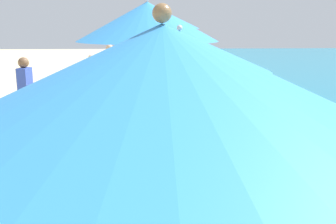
{
  "coord_description": "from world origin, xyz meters",
  "views": [
    {
      "loc": [
        0.08,
        2.14,
        2.53
      ],
      "look_at": [
        0.46,
        8.94,
        0.97
      ],
      "focal_mm": 42.45,
      "sensor_mm": 36.0,
      "label": 1
    }
  ],
  "objects_px": {
    "lounger_third_shoreside": "(235,184)",
    "lounger_fourth_shoreside": "(189,127)",
    "lounger_fifth_inland": "(184,112)",
    "lounger_farthest_shoreside": "(176,85)",
    "cooler_box": "(182,81)",
    "umbrella_second": "(162,107)",
    "umbrella_fifth": "(157,20)",
    "umbrella_fourth": "(147,22)",
    "lounger_fourth_inland": "(190,161)",
    "umbrella_farthest": "(167,21)",
    "lounger_fifth_shoreside": "(183,95)",
    "person_walking_mid": "(25,88)",
    "person_walking_far": "(92,75)",
    "person_walking_near": "(110,65)",
    "umbrella_third": "(179,51)"
  },
  "relations": [
    {
      "from": "lounger_third_shoreside",
      "to": "lounger_fourth_shoreside",
      "type": "height_order",
      "value": "lounger_fourth_shoreside"
    },
    {
      "from": "umbrella_third",
      "to": "lounger_third_shoreside",
      "type": "bearing_deg",
      "value": 49.35
    },
    {
      "from": "person_walking_near",
      "to": "person_walking_far",
      "type": "height_order",
      "value": "person_walking_near"
    },
    {
      "from": "lounger_fifth_inland",
      "to": "person_walking_far",
      "type": "distance_m",
      "value": 3.4
    },
    {
      "from": "umbrella_fifth",
      "to": "person_walking_near",
      "type": "xyz_separation_m",
      "value": [
        -1.52,
        2.58,
        -1.47
      ]
    },
    {
      "from": "umbrella_third",
      "to": "lounger_fourth_shoreside",
      "type": "height_order",
      "value": "umbrella_third"
    },
    {
      "from": "lounger_fifth_inland",
      "to": "cooler_box",
      "type": "height_order",
      "value": "lounger_fifth_inland"
    },
    {
      "from": "lounger_third_shoreside",
      "to": "lounger_fifth_inland",
      "type": "bearing_deg",
      "value": -88.26
    },
    {
      "from": "umbrella_second",
      "to": "person_walking_mid",
      "type": "distance_m",
      "value": 8.32
    },
    {
      "from": "lounger_fourth_shoreside",
      "to": "cooler_box",
      "type": "bearing_deg",
      "value": -94.82
    },
    {
      "from": "umbrella_fifth",
      "to": "lounger_third_shoreside",
      "type": "bearing_deg",
      "value": -80.55
    },
    {
      "from": "lounger_fifth_inland",
      "to": "person_walking_far",
      "type": "xyz_separation_m",
      "value": [
        -2.57,
        2.12,
        0.68
      ]
    },
    {
      "from": "umbrella_fifth",
      "to": "cooler_box",
      "type": "relative_size",
      "value": 5.33
    },
    {
      "from": "umbrella_second",
      "to": "person_walking_far",
      "type": "xyz_separation_m",
      "value": [
        -1.67,
        10.69,
        -1.31
      ]
    },
    {
      "from": "umbrella_fifth",
      "to": "person_walking_mid",
      "type": "bearing_deg",
      "value": -149.24
    },
    {
      "from": "person_walking_near",
      "to": "umbrella_third",
      "type": "bearing_deg",
      "value": -8.02
    },
    {
      "from": "umbrella_fifth",
      "to": "lounger_fifth_inland",
      "type": "bearing_deg",
      "value": -57.03
    },
    {
      "from": "lounger_fourth_shoreside",
      "to": "lounger_fifth_inland",
      "type": "xyz_separation_m",
      "value": [
        0.04,
        1.6,
        -0.04
      ]
    },
    {
      "from": "lounger_fifth_shoreside",
      "to": "lounger_third_shoreside",
      "type": "bearing_deg",
      "value": 92.9
    },
    {
      "from": "umbrella_fourth",
      "to": "lounger_fourth_inland",
      "type": "distance_m",
      "value": 2.6
    },
    {
      "from": "person_walking_near",
      "to": "umbrella_fourth",
      "type": "bearing_deg",
      "value": -6.12
    },
    {
      "from": "lounger_fifth_inland",
      "to": "lounger_farthest_shoreside",
      "type": "bearing_deg",
      "value": -80.75
    },
    {
      "from": "lounger_fifth_shoreside",
      "to": "umbrella_farthest",
      "type": "xyz_separation_m",
      "value": [
        -0.39,
        1.64,
        2.21
      ]
    },
    {
      "from": "lounger_fifth_inland",
      "to": "umbrella_fifth",
      "type": "bearing_deg",
      "value": -45.88
    },
    {
      "from": "lounger_farthest_shoreside",
      "to": "umbrella_fourth",
      "type": "bearing_deg",
      "value": 87.4
    },
    {
      "from": "umbrella_second",
      "to": "lounger_fourth_shoreside",
      "type": "distance_m",
      "value": 7.29
    },
    {
      "from": "umbrella_fifth",
      "to": "person_walking_far",
      "type": "distance_m",
      "value": 2.76
    },
    {
      "from": "umbrella_second",
      "to": "umbrella_fifth",
      "type": "height_order",
      "value": "umbrella_fifth"
    },
    {
      "from": "lounger_fifth_inland",
      "to": "cooler_box",
      "type": "bearing_deg",
      "value": -83.31
    },
    {
      "from": "lounger_fourth_inland",
      "to": "lounger_farthest_shoreside",
      "type": "distance_m",
      "value": 8.35
    },
    {
      "from": "umbrella_second",
      "to": "lounger_fifth_shoreside",
      "type": "bearing_deg",
      "value": 84.33
    },
    {
      "from": "umbrella_second",
      "to": "umbrella_farthest",
      "type": "xyz_separation_m",
      "value": [
        0.66,
        12.19,
        0.29
      ]
    },
    {
      "from": "lounger_third_shoreside",
      "to": "lounger_fourth_shoreside",
      "type": "xyz_separation_m",
      "value": [
        -0.33,
        2.99,
        0.05
      ]
    },
    {
      "from": "cooler_box",
      "to": "lounger_fourth_shoreside",
      "type": "bearing_deg",
      "value": -93.82
    },
    {
      "from": "lounger_fifth_inland",
      "to": "person_walking_mid",
      "type": "height_order",
      "value": "person_walking_mid"
    },
    {
      "from": "lounger_fifth_inland",
      "to": "umbrella_farthest",
      "type": "relative_size",
      "value": 0.48
    },
    {
      "from": "umbrella_third",
      "to": "umbrella_fifth",
      "type": "bearing_deg",
      "value": 90.34
    },
    {
      "from": "lounger_fourth_shoreside",
      "to": "lounger_fifth_shoreside",
      "type": "height_order",
      "value": "lounger_fifth_shoreside"
    },
    {
      "from": "lounger_fourth_shoreside",
      "to": "cooler_box",
      "type": "height_order",
      "value": "lounger_fourth_shoreside"
    },
    {
      "from": "lounger_fifth_inland",
      "to": "umbrella_farthest",
      "type": "height_order",
      "value": "umbrella_farthest"
    },
    {
      "from": "umbrella_farthest",
      "to": "lounger_fourth_inland",
      "type": "bearing_deg",
      "value": -90.09
    },
    {
      "from": "lounger_fifth_inland",
      "to": "cooler_box",
      "type": "relative_size",
      "value": 2.61
    },
    {
      "from": "umbrella_third",
      "to": "cooler_box",
      "type": "xyz_separation_m",
      "value": [
        1.08,
        11.81,
        -2.06
      ]
    },
    {
      "from": "umbrella_second",
      "to": "umbrella_fifth",
      "type": "distance_m",
      "value": 9.57
    },
    {
      "from": "umbrella_fourth",
      "to": "lounger_fourth_inland",
      "type": "relative_size",
      "value": 2.25
    },
    {
      "from": "umbrella_fourth",
      "to": "lounger_fourth_inland",
      "type": "bearing_deg",
      "value": -59.43
    },
    {
      "from": "lounger_third_shoreside",
      "to": "umbrella_farthest",
      "type": "distance_m",
      "value": 8.54
    },
    {
      "from": "lounger_fourth_inland",
      "to": "umbrella_fourth",
      "type": "bearing_deg",
      "value": -65.53
    },
    {
      "from": "lounger_fifth_shoreside",
      "to": "person_walking_near",
      "type": "height_order",
      "value": "person_walking_near"
    },
    {
      "from": "person_walking_far",
      "to": "lounger_fourth_shoreside",
      "type": "bearing_deg",
      "value": 25.61
    }
  ]
}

